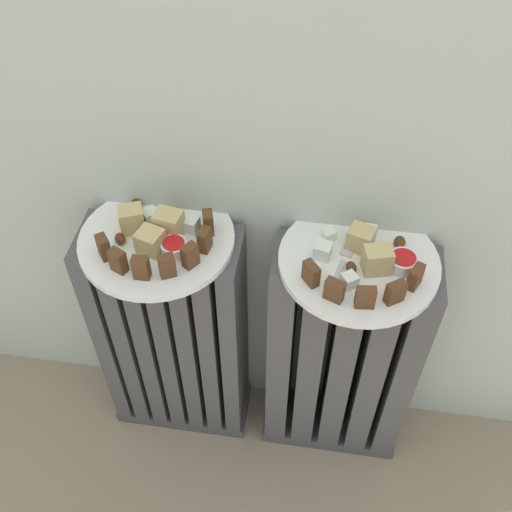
# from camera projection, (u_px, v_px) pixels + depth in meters

# --- Properties ---
(radiator_left) EXTENTS (0.29, 0.12, 0.55)m
(radiator_left) POSITION_uv_depth(u_px,v_px,m) (174.00, 339.00, 1.21)
(radiator_left) COLOR #47474C
(radiator_left) RESTS_ON ground_plane
(radiator_right) EXTENTS (0.29, 0.12, 0.55)m
(radiator_right) POSITION_uv_depth(u_px,v_px,m) (340.00, 360.00, 1.18)
(radiator_right) COLOR #47474C
(radiator_right) RESTS_ON ground_plane
(plate_left) EXTENTS (0.26, 0.26, 0.01)m
(plate_left) POSITION_uv_depth(u_px,v_px,m) (157.00, 239.00, 1.00)
(plate_left) COLOR white
(plate_left) RESTS_ON radiator_left
(plate_right) EXTENTS (0.26, 0.26, 0.01)m
(plate_right) POSITION_uv_depth(u_px,v_px,m) (359.00, 261.00, 0.97)
(plate_right) COLOR white
(plate_right) RESTS_ON radiator_right
(dark_cake_slice_left_0) EXTENTS (0.03, 0.03, 0.04)m
(dark_cake_slice_left_0) POSITION_uv_depth(u_px,v_px,m) (104.00, 247.00, 0.95)
(dark_cake_slice_left_0) COLOR #56351E
(dark_cake_slice_left_0) RESTS_ON plate_left
(dark_cake_slice_left_1) EXTENTS (0.03, 0.03, 0.04)m
(dark_cake_slice_left_1) POSITION_uv_depth(u_px,v_px,m) (118.00, 261.00, 0.93)
(dark_cake_slice_left_1) COLOR #56351E
(dark_cake_slice_left_1) RESTS_ON plate_left
(dark_cake_slice_left_2) EXTENTS (0.03, 0.02, 0.04)m
(dark_cake_slice_left_2) POSITION_uv_depth(u_px,v_px,m) (141.00, 268.00, 0.92)
(dark_cake_slice_left_2) COLOR #56351E
(dark_cake_slice_left_2) RESTS_ON plate_left
(dark_cake_slice_left_3) EXTENTS (0.03, 0.03, 0.04)m
(dark_cake_slice_left_3) POSITION_uv_depth(u_px,v_px,m) (167.00, 266.00, 0.92)
(dark_cake_slice_left_3) COLOR #56351E
(dark_cake_slice_left_3) RESTS_ON plate_left
(dark_cake_slice_left_4) EXTENTS (0.03, 0.03, 0.04)m
(dark_cake_slice_left_4) POSITION_uv_depth(u_px,v_px,m) (190.00, 256.00, 0.94)
(dark_cake_slice_left_4) COLOR #56351E
(dark_cake_slice_left_4) RESTS_ON plate_left
(dark_cake_slice_left_5) EXTENTS (0.02, 0.03, 0.04)m
(dark_cake_slice_left_5) POSITION_uv_depth(u_px,v_px,m) (205.00, 240.00, 0.96)
(dark_cake_slice_left_5) COLOR #56351E
(dark_cake_slice_left_5) RESTS_ON plate_left
(dark_cake_slice_left_6) EXTENTS (0.02, 0.03, 0.04)m
(dark_cake_slice_left_6) POSITION_uv_depth(u_px,v_px,m) (208.00, 223.00, 0.99)
(dark_cake_slice_left_6) COLOR #56351E
(dark_cake_slice_left_6) RESTS_ON plate_left
(marble_cake_slice_left_0) EXTENTS (0.05, 0.05, 0.04)m
(marble_cake_slice_left_0) POSITION_uv_depth(u_px,v_px,m) (132.00, 219.00, 0.99)
(marble_cake_slice_left_0) COLOR tan
(marble_cake_slice_left_0) RESTS_ON plate_left
(marble_cake_slice_left_1) EXTENTS (0.05, 0.04, 0.05)m
(marble_cake_slice_left_1) POSITION_uv_depth(u_px,v_px,m) (169.00, 224.00, 0.98)
(marble_cake_slice_left_1) COLOR tan
(marble_cake_slice_left_1) RESTS_ON plate_left
(marble_cake_slice_left_2) EXTENTS (0.05, 0.05, 0.04)m
(marble_cake_slice_left_2) POSITION_uv_depth(u_px,v_px,m) (150.00, 241.00, 0.96)
(marble_cake_slice_left_2) COLOR tan
(marble_cake_slice_left_2) RESTS_ON plate_left
(turkish_delight_left_0) EXTENTS (0.03, 0.03, 0.02)m
(turkish_delight_left_0) POSITION_uv_depth(u_px,v_px,m) (191.00, 224.00, 1.00)
(turkish_delight_left_0) COLOR white
(turkish_delight_left_0) RESTS_ON plate_left
(turkish_delight_left_1) EXTENTS (0.03, 0.03, 0.02)m
(turkish_delight_left_1) POSITION_uv_depth(u_px,v_px,m) (150.00, 216.00, 1.01)
(turkish_delight_left_1) COLOR white
(turkish_delight_left_1) RESTS_ON plate_left
(medjool_date_left_0) EXTENTS (0.03, 0.03, 0.02)m
(medjool_date_left_0) POSITION_uv_depth(u_px,v_px,m) (120.00, 239.00, 0.98)
(medjool_date_left_0) COLOR #4C2814
(medjool_date_left_0) RESTS_ON plate_left
(medjool_date_left_1) EXTENTS (0.03, 0.03, 0.01)m
(medjool_date_left_1) POSITION_uv_depth(u_px,v_px,m) (136.00, 204.00, 1.04)
(medjool_date_left_1) COLOR #4C2814
(medjool_date_left_1) RESTS_ON plate_left
(medjool_date_left_2) EXTENTS (0.03, 0.03, 0.02)m
(medjool_date_left_2) POSITION_uv_depth(u_px,v_px,m) (178.00, 213.00, 1.02)
(medjool_date_left_2) COLOR #4C2814
(medjool_date_left_2) RESTS_ON plate_left
(jam_bowl_left) EXTENTS (0.04, 0.04, 0.02)m
(jam_bowl_left) POSITION_uv_depth(u_px,v_px,m) (174.00, 247.00, 0.96)
(jam_bowl_left) COLOR white
(jam_bowl_left) RESTS_ON plate_left
(dark_cake_slice_right_0) EXTENTS (0.03, 0.03, 0.04)m
(dark_cake_slice_right_0) POSITION_uv_depth(u_px,v_px,m) (311.00, 274.00, 0.91)
(dark_cake_slice_right_0) COLOR #56351E
(dark_cake_slice_right_0) RESTS_ON plate_right
(dark_cake_slice_right_1) EXTENTS (0.03, 0.02, 0.04)m
(dark_cake_slice_right_1) POSITION_uv_depth(u_px,v_px,m) (334.00, 290.00, 0.89)
(dark_cake_slice_right_1) COLOR #56351E
(dark_cake_slice_right_1) RESTS_ON plate_right
(dark_cake_slice_right_2) EXTENTS (0.03, 0.02, 0.04)m
(dark_cake_slice_right_2) POSITION_uv_depth(u_px,v_px,m) (365.00, 297.00, 0.88)
(dark_cake_slice_right_2) COLOR #56351E
(dark_cake_slice_right_2) RESTS_ON plate_right
(dark_cake_slice_right_3) EXTENTS (0.03, 0.03, 0.04)m
(dark_cake_slice_right_3) POSITION_uv_depth(u_px,v_px,m) (395.00, 292.00, 0.89)
(dark_cake_slice_right_3) COLOR #56351E
(dark_cake_slice_right_3) RESTS_ON plate_right
(dark_cake_slice_right_4) EXTENTS (0.03, 0.03, 0.04)m
(dark_cake_slice_right_4) POSITION_uv_depth(u_px,v_px,m) (416.00, 277.00, 0.91)
(dark_cake_slice_right_4) COLOR #56351E
(dark_cake_slice_right_4) RESTS_ON plate_right
(marble_cake_slice_right_0) EXTENTS (0.05, 0.05, 0.04)m
(marble_cake_slice_right_0) POSITION_uv_depth(u_px,v_px,m) (361.00, 239.00, 0.96)
(marble_cake_slice_right_0) COLOR tan
(marble_cake_slice_right_0) RESTS_ON plate_right
(marble_cake_slice_right_1) EXTENTS (0.05, 0.04, 0.04)m
(marble_cake_slice_right_1) POSITION_uv_depth(u_px,v_px,m) (377.00, 260.00, 0.93)
(marble_cake_slice_right_1) COLOR tan
(marble_cake_slice_right_1) RESTS_ON plate_right
(turkish_delight_right_0) EXTENTS (0.03, 0.03, 0.02)m
(turkish_delight_right_0) POSITION_uv_depth(u_px,v_px,m) (329.00, 235.00, 0.98)
(turkish_delight_right_0) COLOR white
(turkish_delight_right_0) RESTS_ON plate_right
(turkish_delight_right_1) EXTENTS (0.03, 0.03, 0.03)m
(turkish_delight_right_1) POSITION_uv_depth(u_px,v_px,m) (323.00, 251.00, 0.96)
(turkish_delight_right_1) COLOR white
(turkish_delight_right_1) RESTS_ON plate_right
(turkish_delight_right_2) EXTENTS (0.02, 0.02, 0.02)m
(turkish_delight_right_2) POSITION_uv_depth(u_px,v_px,m) (371.00, 231.00, 0.99)
(turkish_delight_right_2) COLOR white
(turkish_delight_right_2) RESTS_ON plate_right
(turkish_delight_right_3) EXTENTS (0.03, 0.03, 0.02)m
(turkish_delight_right_3) POSITION_uv_depth(u_px,v_px,m) (349.00, 280.00, 0.92)
(turkish_delight_right_3) COLOR white
(turkish_delight_right_3) RESTS_ON plate_right
(medjool_date_right_0) EXTENTS (0.02, 0.03, 0.02)m
(medjool_date_right_0) POSITION_uv_depth(u_px,v_px,m) (400.00, 242.00, 0.97)
(medjool_date_right_0) COLOR #4C2814
(medjool_date_right_0) RESTS_ON plate_right
(medjool_date_right_1) EXTENTS (0.02, 0.03, 0.02)m
(medjool_date_right_1) POSITION_uv_depth(u_px,v_px,m) (351.00, 268.00, 0.94)
(medjool_date_right_1) COLOR #4C2814
(medjool_date_right_1) RESTS_ON plate_right
(jam_bowl_right) EXTENTS (0.05, 0.05, 0.02)m
(jam_bowl_right) POSITION_uv_depth(u_px,v_px,m) (403.00, 261.00, 0.94)
(jam_bowl_right) COLOR white
(jam_bowl_right) RESTS_ON plate_right
(fork) EXTENTS (0.03, 0.09, 0.00)m
(fork) POSITION_uv_depth(u_px,v_px,m) (343.00, 262.00, 0.95)
(fork) COLOR #B7B7BC
(fork) RESTS_ON plate_right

